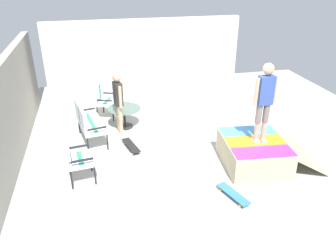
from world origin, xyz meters
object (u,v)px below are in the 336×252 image
Objects in this scene: skate_ramp at (255,152)px; patio_chair_near_house at (103,97)px; patio_chair_by_wall at (74,156)px; person_watching at (118,100)px; skateboard_by_bench at (131,146)px; skateboard_spare at (233,194)px; patio_bench at (87,120)px; patio_table at (124,114)px; person_skater at (265,97)px.

skate_ramp is 4.64m from patio_chair_near_house.
person_watching is at bearing -29.87° from patio_chair_by_wall.
skate_ramp is 2.96m from skateboard_by_bench.
skateboard_spare is at bearing -153.09° from patio_chair_near_house.
person_watching is at bearing -164.27° from patio_chair_near_house.
patio_chair_near_house is at bearing -13.41° from patio_chair_by_wall.
patio_bench is 1.48× the size of patio_table.
skate_ramp is 4.13m from patio_bench.
patio_table is 1.09× the size of skateboard_by_bench.
skate_ramp is 2.20× the size of patio_chair_near_house.
person_watching is at bearing 52.86° from skate_ramp.
patio_chair_near_house is (3.37, 3.17, 0.31)m from skate_ramp.
person_watching reaches higher than patio_chair_near_house.
person_watching reaches higher than skateboard_by_bench.
skateboard_by_bench is (-1.24, -0.01, -0.32)m from patio_table.
patio_chair_near_house is at bearing 43.23° from skate_ramp.
patio_bench is (1.89, 3.66, 0.31)m from skate_ramp.
patio_bench is 1.62× the size of skateboard_spare.
patio_chair_by_wall is at bearing 166.59° from patio_chair_near_house.
patio_bench reaches higher than skate_ramp.
skate_ramp is 1.32× the size of person_watching.
patio_chair_by_wall is 1.75m from skateboard_by_bench.
patio_table is (0.66, -1.00, -0.21)m from patio_bench.
skate_ramp is 3.94m from patio_chair_by_wall.
patio_table is 0.51× the size of person_skater.
person_watching is 3.65m from person_skater.
person_skater is at bearing -116.71° from skateboard_by_bench.
patio_bench is 1.68m from patio_chair_by_wall.
patio_table is 1.10× the size of skateboard_spare.
patio_chair_near_house is 4.98m from skateboard_spare.
patio_chair_near_house is 0.60× the size of person_watching.
patio_chair_by_wall is (-3.15, 0.75, 0.00)m from patio_chair_near_house.
patio_bench is 4.03m from skateboard_spare.
patio_table is (2.55, 2.66, 0.10)m from skate_ramp.
patio_chair_by_wall is 0.60× the size of person_watching.
skateboard_by_bench and skateboard_spare have the same top height.
person_watching is at bearing 30.78° from skateboard_spare.
skateboard_spare is at bearing -143.85° from skateboard_by_bench.
skate_ramp is at bearing -133.80° from patio_table.
patio_bench is 1.31× the size of patio_chair_by_wall.
patio_table reaches higher than skateboard_spare.
person_watching is (-0.41, 0.16, 0.59)m from patio_table.
skate_ramp is 2.73× the size of skateboard_by_bench.
patio_table is at bearing -148.14° from patio_chair_near_house.
skate_ramp is at bearing 40.48° from person_skater.
skate_ramp is at bearing -41.96° from skateboard_spare.
patio_bench is at bearing 62.68° from skate_ramp.
person_skater reaches higher than patio_chair_by_wall.
patio_bench is at bearing 60.18° from skateboard_by_bench.
person_watching is 1.25m from skateboard_by_bench.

